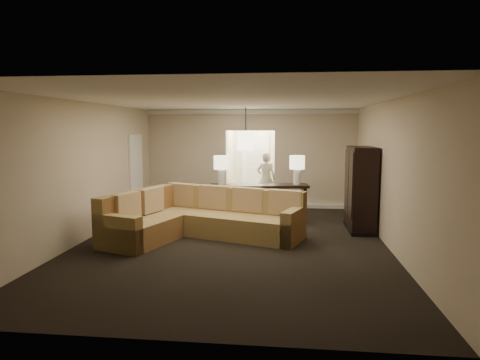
# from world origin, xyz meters

# --- Properties ---
(ground) EXTENTS (8.00, 8.00, 0.00)m
(ground) POSITION_xyz_m (0.00, 0.00, 0.00)
(ground) COLOR black
(ground) RESTS_ON ground
(wall_back) EXTENTS (6.00, 0.04, 2.80)m
(wall_back) POSITION_xyz_m (0.00, 4.00, 1.40)
(wall_back) COLOR #BAAF8C
(wall_back) RESTS_ON ground
(wall_front) EXTENTS (6.00, 0.04, 2.80)m
(wall_front) POSITION_xyz_m (0.00, -4.00, 1.40)
(wall_front) COLOR #BAAF8C
(wall_front) RESTS_ON ground
(wall_left) EXTENTS (0.04, 8.00, 2.80)m
(wall_left) POSITION_xyz_m (-3.00, 0.00, 1.40)
(wall_left) COLOR #BAAF8C
(wall_left) RESTS_ON ground
(wall_right) EXTENTS (0.04, 8.00, 2.80)m
(wall_right) POSITION_xyz_m (3.00, 0.00, 1.40)
(wall_right) COLOR #BAAF8C
(wall_right) RESTS_ON ground
(ceiling) EXTENTS (6.00, 8.00, 0.02)m
(ceiling) POSITION_xyz_m (0.00, 0.00, 2.80)
(ceiling) COLOR white
(ceiling) RESTS_ON wall_back
(crown_molding) EXTENTS (6.00, 0.10, 0.12)m
(crown_molding) POSITION_xyz_m (0.00, 3.95, 2.73)
(crown_molding) COLOR silver
(crown_molding) RESTS_ON wall_back
(baseboard) EXTENTS (6.00, 0.10, 0.12)m
(baseboard) POSITION_xyz_m (0.00, 3.95, 0.06)
(baseboard) COLOR silver
(baseboard) RESTS_ON ground
(side_door) EXTENTS (0.05, 0.90, 2.10)m
(side_door) POSITION_xyz_m (-2.97, 2.80, 1.05)
(side_door) COLOR white
(side_door) RESTS_ON ground
(foyer) EXTENTS (1.44, 2.02, 2.80)m
(foyer) POSITION_xyz_m (0.00, 5.34, 1.30)
(foyer) COLOR white
(foyer) RESTS_ON ground
(sectional_sofa) EXTENTS (4.01, 2.87, 1.01)m
(sectional_sofa) POSITION_xyz_m (-0.77, 0.39, 0.40)
(sectional_sofa) COLOR brown
(sectional_sofa) RESTS_ON ground
(coffee_table) EXTENTS (1.16, 1.16, 0.43)m
(coffee_table) POSITION_xyz_m (-0.22, 0.80, 0.21)
(coffee_table) COLOR white
(coffee_table) RESTS_ON ground
(console_table) EXTENTS (2.42, 0.86, 0.91)m
(console_table) POSITION_xyz_m (0.40, 2.00, 0.54)
(console_table) COLOR black
(console_table) RESTS_ON ground
(armoire) EXTENTS (0.56, 1.30, 1.87)m
(armoire) POSITION_xyz_m (2.69, 1.40, 0.89)
(armoire) COLOR black
(armoire) RESTS_ON ground
(drink_table) EXTENTS (0.45, 0.45, 0.56)m
(drink_table) POSITION_xyz_m (0.91, 1.01, 0.40)
(drink_table) COLOR black
(drink_table) RESTS_ON ground
(table_lamp_left) EXTENTS (0.37, 0.37, 0.70)m
(table_lamp_left) POSITION_xyz_m (-0.51, 1.88, 1.38)
(table_lamp_left) COLOR silver
(table_lamp_left) RESTS_ON console_table
(table_lamp_right) EXTENTS (0.37, 0.37, 0.70)m
(table_lamp_right) POSITION_xyz_m (1.30, 2.12, 1.38)
(table_lamp_right) COLOR silver
(table_lamp_right) RESTS_ON console_table
(pendant_light) EXTENTS (0.38, 0.38, 1.09)m
(pendant_light) POSITION_xyz_m (0.00, 2.70, 1.95)
(pendant_light) COLOR black
(pendant_light) RESTS_ON ceiling
(person) EXTENTS (0.68, 0.51, 1.73)m
(person) POSITION_xyz_m (0.45, 4.30, 0.87)
(person) COLOR beige
(person) RESTS_ON ground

